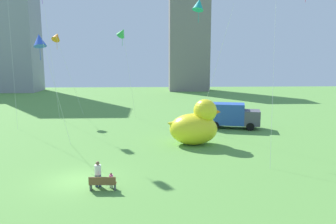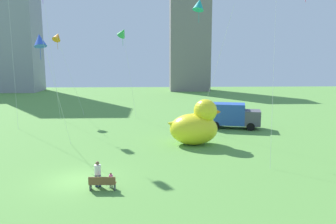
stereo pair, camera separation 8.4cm
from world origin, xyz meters
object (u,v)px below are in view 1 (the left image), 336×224
at_px(park_bench, 103,183).
at_px(kite_teal, 199,5).
at_px(box_truck, 230,116).
at_px(giant_inflatable_duck, 195,125).
at_px(person_adult, 98,173).
at_px(kite_blue, 39,40).
at_px(person_child, 111,179).
at_px(kite_green, 122,33).
at_px(kite_orange, 57,37).

distance_m(park_bench, kite_teal, 19.84).
bearing_deg(box_truck, kite_teal, -135.12).
bearing_deg(giant_inflatable_duck, box_truck, 54.95).
distance_m(park_bench, box_truck, 21.50).
xyz_separation_m(person_adult, kite_blue, (-6.33, 9.86, 8.62)).
height_order(person_adult, box_truck, box_truck).
height_order(person_child, kite_blue, kite_blue).
height_order(person_child, kite_green, kite_green).
height_order(giant_inflatable_duck, kite_green, kite_green).
distance_m(person_adult, kite_orange, 29.50).
bearing_deg(kite_blue, giant_inflatable_duck, 0.87).
distance_m(person_adult, kite_blue, 14.55).
bearing_deg(box_truck, kite_orange, 157.56).
distance_m(giant_inflatable_duck, kite_blue, 15.80).
relative_size(box_truck, kite_blue, 0.65).
height_order(person_adult, kite_blue, kite_blue).
bearing_deg(park_bench, kite_teal, 60.27).
distance_m(person_adult, person_child, 0.94).
bearing_deg(kite_green, person_adult, -89.08).
distance_m(park_bench, kite_blue, 15.37).
height_order(person_adult, giant_inflatable_duck, giant_inflatable_duck).
bearing_deg(person_child, park_bench, -138.81).
bearing_deg(kite_teal, box_truck, 44.88).
bearing_deg(kite_teal, person_adult, -122.07).
relative_size(person_adult, box_truck, 0.25).
relative_size(park_bench, giant_inflatable_duck, 0.32).
height_order(giant_inflatable_duck, kite_teal, kite_teal).
relative_size(person_child, kite_orange, 0.08).
bearing_deg(person_adult, kite_blue, 122.67).
relative_size(park_bench, kite_teal, 0.12).
bearing_deg(kite_orange, kite_green, -12.63).
xyz_separation_m(person_adult, person_child, (0.84, -0.18, -0.38)).
relative_size(park_bench, kite_green, 0.14).
height_order(kite_blue, kite_orange, kite_orange).
relative_size(kite_green, kite_orange, 1.04).
distance_m(kite_green, kite_orange, 9.19).
height_order(park_bench, giant_inflatable_duck, giant_inflatable_duck).
distance_m(kite_blue, kite_orange, 16.63).
bearing_deg(kite_teal, kite_orange, 142.18).
distance_m(kite_green, kite_teal, 14.28).
xyz_separation_m(giant_inflatable_duck, kite_teal, (0.51, 2.65, 11.24)).
height_order(park_bench, person_child, person_child).
relative_size(box_truck, kite_teal, 0.48).
relative_size(person_child, box_truck, 0.15).
distance_m(box_truck, kite_orange, 25.36).
height_order(kite_blue, kite_green, kite_green).
bearing_deg(box_truck, kite_green, 151.42).
xyz_separation_m(person_adult, kite_orange, (-9.34, 26.17, 9.90)).
bearing_deg(kite_teal, park_bench, -119.73).
height_order(person_child, giant_inflatable_duck, giant_inflatable_duck).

